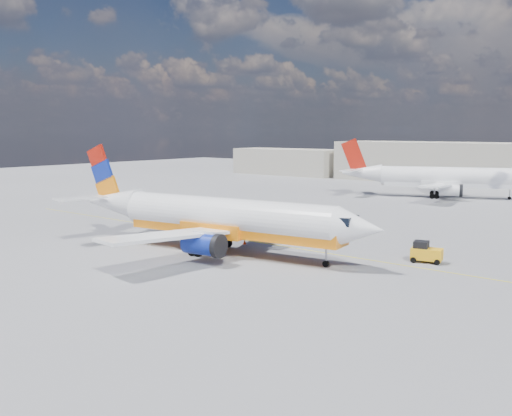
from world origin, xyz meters
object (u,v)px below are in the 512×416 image
Objects in this scene: gse_tug at (426,252)px; traffic_cone at (245,242)px; main_jet at (218,217)px; second_jet at (441,178)px.

traffic_cone is (-15.69, -3.70, -0.54)m from gse_tug.
traffic_cone is (-0.50, 4.02, -2.79)m from main_jet.
main_jet is 51.46m from second_jet.
main_jet is 1.02× the size of second_jet.
main_jet is 57.09× the size of traffic_cone.
gse_tug reaches higher than traffic_cone.
main_jet is 4.92m from traffic_cone.
gse_tug is (15.95, -43.73, -2.25)m from second_jet.
gse_tug is at bearing 18.96° from main_jet.
second_jet is (-0.76, 51.45, -0.01)m from main_jet.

